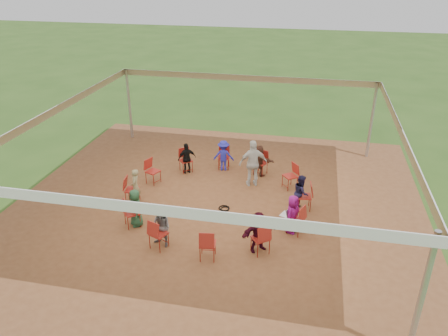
% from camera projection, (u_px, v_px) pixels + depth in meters
% --- Properties ---
extents(ground, '(80.00, 80.00, 0.00)m').
position_uv_depth(ground, '(217.00, 205.00, 14.02)').
color(ground, '#2E5019').
rests_on(ground, ground).
extents(dirt_patch, '(13.00, 13.00, 0.00)m').
position_uv_depth(dirt_patch, '(217.00, 205.00, 14.02)').
color(dirt_patch, brown).
rests_on(dirt_patch, ground).
extents(tent, '(10.33, 10.33, 3.00)m').
position_uv_depth(tent, '(217.00, 137.00, 13.00)').
color(tent, '#B2B2B7').
rests_on(tent, ground).
extents(chair_0, '(0.57, 0.56, 0.90)m').
position_uv_depth(chair_0, '(296.00, 219.00, 12.43)').
color(chair_0, '#A4221A').
rests_on(chair_0, ground).
extents(chair_1, '(0.49, 0.47, 0.90)m').
position_uv_depth(chair_1, '(305.00, 196.00, 13.64)').
color(chair_1, '#A4221A').
rests_on(chair_1, ground).
extents(chair_2, '(0.60, 0.60, 0.90)m').
position_uv_depth(chair_2, '(290.00, 176.00, 14.90)').
color(chair_2, '#A4221A').
rests_on(chair_2, ground).
extents(chair_3, '(0.56, 0.57, 0.90)m').
position_uv_depth(chair_3, '(261.00, 163.00, 15.87)').
color(chair_3, '#A4221A').
rests_on(chair_3, ground).
extents(chair_4, '(0.47, 0.49, 0.90)m').
position_uv_depth(chair_4, '(224.00, 158.00, 16.30)').
color(chair_4, '#A4221A').
rests_on(chair_4, ground).
extents(chair_5, '(0.60, 0.60, 0.90)m').
position_uv_depth(chair_5, '(186.00, 161.00, 16.06)').
color(chair_5, '#A4221A').
rests_on(chair_5, ground).
extents(chair_6, '(0.57, 0.56, 0.90)m').
position_uv_depth(chair_6, '(153.00, 172.00, 15.23)').
color(chair_6, '#A4221A').
rests_on(chair_6, ground).
extents(chair_7, '(0.49, 0.47, 0.90)m').
position_uv_depth(chair_7, '(132.00, 190.00, 14.02)').
color(chair_7, '#A4221A').
rests_on(chair_7, ground).
extents(chair_8, '(0.60, 0.60, 0.90)m').
position_uv_depth(chair_8, '(132.00, 213.00, 12.76)').
color(chair_8, '#A4221A').
rests_on(chair_8, ground).
extents(chair_9, '(0.56, 0.57, 0.90)m').
position_uv_depth(chair_9, '(159.00, 234.00, 11.79)').
color(chair_9, '#A4221A').
rests_on(chair_9, ground).
extents(chair_10, '(0.47, 0.49, 0.90)m').
position_uv_depth(chair_10, '(208.00, 244.00, 11.36)').
color(chair_10, '#A4221A').
rests_on(chair_10, ground).
extents(chair_11, '(0.60, 0.60, 0.90)m').
position_uv_depth(chair_11, '(260.00, 238.00, 11.60)').
color(chair_11, '#A4221A').
rests_on(chair_11, ground).
extents(person_seated_0, '(0.51, 0.65, 1.17)m').
position_uv_depth(person_seated_0, '(292.00, 214.00, 12.43)').
color(person_seated_0, '#871174').
rests_on(person_seated_0, ground).
extents(person_seated_1, '(0.40, 0.60, 1.17)m').
position_uv_depth(person_seated_1, '(301.00, 192.00, 13.59)').
color(person_seated_1, '#1B1839').
rests_on(person_seated_1, ground).
extents(person_seated_2, '(1.15, 0.79, 1.17)m').
position_uv_depth(person_seated_2, '(259.00, 161.00, 15.72)').
color(person_seated_2, '#502D20').
rests_on(person_seated_2, ground).
extents(person_seated_3, '(0.80, 0.47, 1.17)m').
position_uv_depth(person_seated_3, '(224.00, 156.00, 16.13)').
color(person_seated_3, '#2427AF').
rests_on(person_seated_3, ground).
extents(person_seated_4, '(0.75, 0.69, 1.17)m').
position_uv_depth(person_seated_4, '(187.00, 158.00, 15.91)').
color(person_seated_4, black).
rests_on(person_seated_4, ground).
extents(person_seated_5, '(0.33, 0.46, 1.17)m').
position_uv_depth(person_seated_5, '(135.00, 186.00, 13.95)').
color(person_seated_5, '#90885C').
rests_on(person_seated_5, ground).
extents(person_seated_6, '(0.60, 0.65, 1.17)m').
position_uv_depth(person_seated_6, '(136.00, 208.00, 12.75)').
color(person_seated_6, '#244D30').
rests_on(person_seated_6, ground).
extents(person_seated_7, '(0.65, 0.52, 1.17)m').
position_uv_depth(person_seated_7, '(161.00, 227.00, 11.81)').
color(person_seated_7, slate).
rests_on(person_seated_7, ground).
extents(person_seated_8, '(1.10, 0.98, 1.17)m').
position_uv_depth(person_seated_8, '(258.00, 232.00, 11.63)').
color(person_seated_8, '#3B0919').
rests_on(person_seated_8, ground).
extents(standing_person, '(1.09, 0.82, 1.67)m').
position_uv_depth(standing_person, '(253.00, 163.00, 14.92)').
color(standing_person, silver).
rests_on(standing_person, ground).
extents(cable_coil, '(0.46, 0.46, 0.03)m').
position_uv_depth(cable_coil, '(224.00, 208.00, 13.81)').
color(cable_coil, black).
rests_on(cable_coil, ground).
extents(laptop, '(0.39, 0.43, 0.24)m').
position_uv_depth(laptop, '(287.00, 213.00, 12.52)').
color(laptop, '#B7B7BC').
rests_on(laptop, ground).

